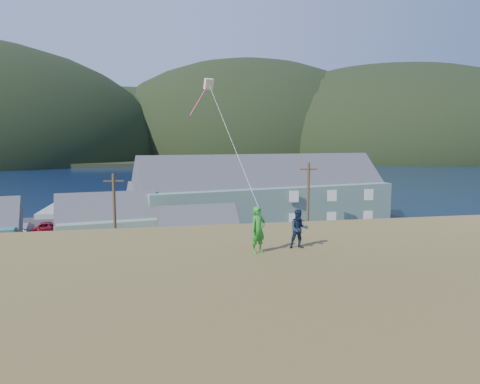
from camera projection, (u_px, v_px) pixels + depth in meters
name	position (u px, v px, depth m)	size (l,w,h in m)	color
ground	(172.00, 283.00, 35.08)	(900.00, 900.00, 0.00)	#0A1638
grass_strip	(173.00, 291.00, 33.12)	(110.00, 8.00, 0.10)	#4C3D19
waterfront_lot	(166.00, 238.00, 51.63)	(72.00, 36.00, 0.12)	#28282B
wharf	(127.00, 208.00, 72.84)	(26.00, 14.00, 0.90)	gray
far_shore	(156.00, 156.00, 356.49)	(900.00, 320.00, 2.00)	black
far_hills	(206.00, 156.00, 313.96)	(760.00, 265.00, 143.00)	black
lodge	(268.00, 195.00, 56.96)	(35.49, 16.98, 12.04)	gray
shed_palegreen_near	(108.00, 225.00, 45.16)	(11.26, 8.08, 7.56)	gray
shed_white	(199.00, 233.00, 42.95)	(8.34, 5.92, 6.31)	silver
shed_palegreen_far	(163.00, 203.00, 62.93)	(11.34, 7.72, 7.03)	gray
utility_poles	(139.00, 225.00, 35.50)	(29.32, 0.24, 9.63)	#47331E
parked_cars	(92.00, 228.00, 54.01)	(21.81, 12.69, 1.43)	navy
kite_flyer_green	(258.00, 230.00, 16.60)	(0.67, 0.44, 1.83)	#2A9127
kite_flyer_navy	(299.00, 229.00, 17.35)	(0.77, 0.60, 1.59)	#15213A
kite_rig	(208.00, 88.00, 22.19)	(1.14, 3.77, 8.96)	beige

